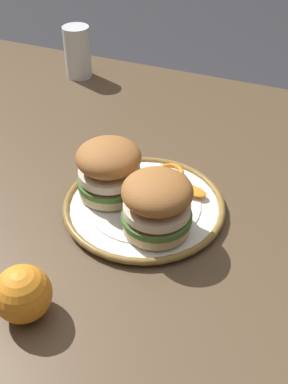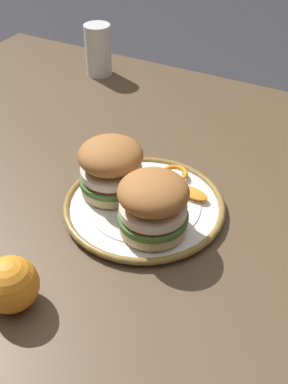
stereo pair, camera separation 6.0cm
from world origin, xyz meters
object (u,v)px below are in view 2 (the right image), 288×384
object	(u,v)px
dining_table	(130,232)
sandwich_half_left	(153,204)
dinner_plate	(144,206)
whole_orange	(10,284)
sandwich_half_right	(111,166)
drinking_glass	(98,54)

from	to	relation	value
dining_table	sandwich_half_left	bearing A→B (deg)	140.08
dinner_plate	sandwich_half_left	bearing A→B (deg)	130.44
dinner_plate	whole_orange	distance (m)	0.28
dining_table	sandwich_half_right	xyz separation A→B (m)	(0.03, 0.01, 0.16)
sandwich_half_right	drinking_glass	distance (m)	0.53
sandwich_half_left	dinner_plate	bearing A→B (deg)	-49.56
dining_table	whole_orange	world-z (taller)	whole_orange
whole_orange	sandwich_half_right	bearing A→B (deg)	-89.85
sandwich_half_left	sandwich_half_right	distance (m)	0.12
dining_table	whole_orange	bearing A→B (deg)	84.81
dinner_plate	whole_orange	bearing A→B (deg)	76.11
whole_orange	dining_table	bearing A→B (deg)	-95.19
dining_table	dinner_plate	xyz separation A→B (m)	(-0.04, 0.02, 0.10)
sandwich_half_left	dining_table	bearing A→B (deg)	-39.92
sandwich_half_left	whole_orange	world-z (taller)	sandwich_half_left
sandwich_half_left	drinking_glass	world-z (taller)	drinking_glass
dinner_plate	drinking_glass	size ratio (longest dim) A/B	2.17
sandwich_half_right	drinking_glass	xyz separation A→B (m)	(0.30, -0.43, -0.01)
sandwich_half_right	dinner_plate	bearing A→B (deg)	176.58
sandwich_half_left	sandwich_half_right	size ratio (longest dim) A/B	1.04
drinking_glass	whole_orange	xyz separation A→B (m)	(-0.30, 0.70, -0.02)
dinner_plate	whole_orange	size ratio (longest dim) A/B	3.53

